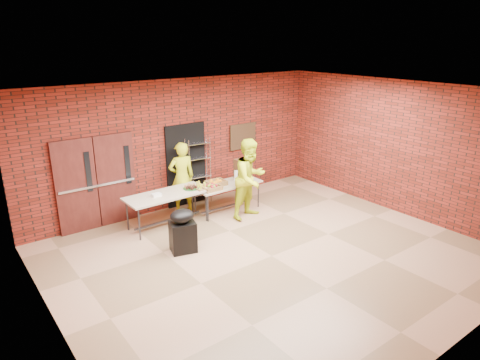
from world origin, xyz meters
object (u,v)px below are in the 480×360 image
Objects in this scene: table_right at (227,186)px; volunteer_man at (250,179)px; table_left at (167,196)px; wire_rack at (198,171)px; coffee_dispenser at (243,169)px; covered_grill at (183,230)px; volunteer_woman at (182,177)px.

volunteer_man reaches higher than table_right.
table_left is at bearing 176.48° from table_right.
volunteer_man is at bearing -65.49° from wire_rack.
table_right is 0.74m from volunteer_man.
coffee_dispenser is 0.26× the size of volunteer_man.
table_left is at bearing 90.39° from covered_grill.
table_right is 2.31m from covered_grill.
coffee_dispenser is 0.54× the size of covered_grill.
wire_rack is at bearing 140.50° from coffee_dispenser.
table_right is (1.61, -0.08, -0.07)m from table_left.
wire_rack reaches higher than table_left.
covered_grill is at bearing -123.41° from wire_rack.
coffee_dispenser is 0.85m from volunteer_man.
wire_rack is at bearing 29.16° from table_left.
table_right is 1.13m from volunteer_woman.
table_left is 0.91m from volunteer_woman.
wire_rack is 0.91× the size of volunteer_man.
covered_grill is 2.31m from volunteer_man.
coffee_dispenser is (0.89, -0.73, 0.08)m from wire_rack.
table_right is 1.90× the size of covered_grill.
wire_rack is at bearing 66.52° from covered_grill.
volunteer_man is (0.52, -1.49, 0.09)m from wire_rack.
volunteer_man is (1.13, -1.27, 0.08)m from volunteer_woman.
volunteer_woman is (-0.61, -0.22, 0.01)m from wire_rack.
volunteer_man is at bearing 143.52° from volunteer_woman.
coffee_dispenser is at bearing 42.98° from covered_grill.
table_right is 0.98× the size of volunteer_woman.
volunteer_man is at bearing -115.65° from coffee_dispenser.
coffee_dispenser is at bearing 173.11° from volunteer_woman.
table_left is 1.99m from volunteer_man.
table_left is 3.89× the size of coffee_dispenser.
volunteer_woman is at bearing 144.25° from table_right.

